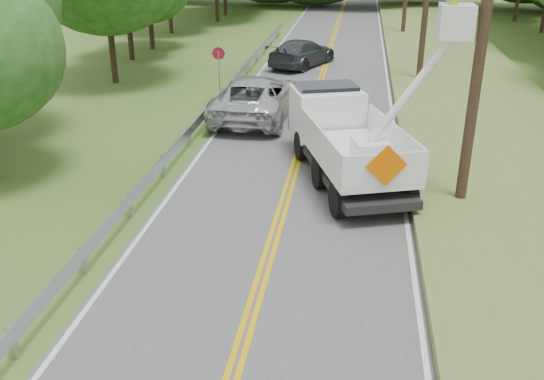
# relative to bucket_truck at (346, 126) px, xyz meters

# --- Properties ---
(road) EXTENTS (7.20, 96.00, 0.03)m
(road) POSITION_rel_bucket_truck_xyz_m (-1.61, 2.68, -1.53)
(road) COLOR #4B4B4D
(road) RESTS_ON ground
(guardrail) EXTENTS (0.18, 48.00, 0.77)m
(guardrail) POSITION_rel_bucket_truck_xyz_m (-5.63, 3.59, -0.98)
(guardrail) COLOR #9FA1A8
(guardrail) RESTS_ON ground
(tall_grass_verge) EXTENTS (7.00, 96.00, 0.30)m
(tall_grass_verge) POSITION_rel_bucket_truck_xyz_m (5.49, 2.68, -1.39)
(tall_grass_verge) COLOR #5B7533
(tall_grass_verge) RESTS_ON ground
(bucket_truck) EXTENTS (5.20, 7.26, 6.76)m
(bucket_truck) POSITION_rel_bucket_truck_xyz_m (0.00, 0.00, 0.00)
(bucket_truck) COLOR black
(bucket_truck) RESTS_ON road
(suv_silver) EXTENTS (3.06, 6.39, 1.76)m
(suv_silver) POSITION_rel_bucket_truck_xyz_m (-3.88, 5.45, -0.64)
(suv_silver) COLOR silver
(suv_silver) RESTS_ON road
(suv_darkgrey) EXTENTS (3.98, 5.59, 1.50)m
(suv_darkgrey) POSITION_rel_bucket_truck_xyz_m (-2.95, 15.91, -0.76)
(suv_darkgrey) COLOR #393E42
(suv_darkgrey) RESTS_ON road
(stop_sign_permanent) EXTENTS (0.57, 0.08, 2.67)m
(stop_sign_permanent) POSITION_rel_bucket_truck_xyz_m (-5.70, 6.82, 0.25)
(stop_sign_permanent) COLOR #9FA1A8
(stop_sign_permanent) RESTS_ON ground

